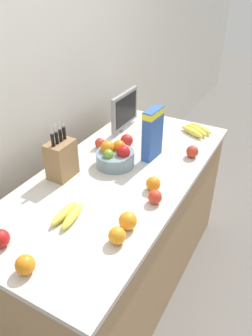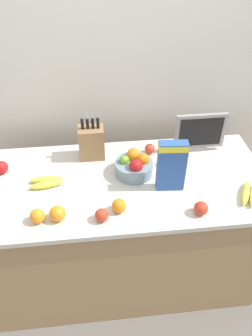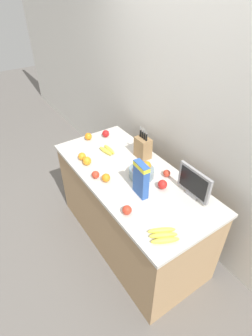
# 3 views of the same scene
# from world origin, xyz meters

# --- Properties ---
(ground_plane) EXTENTS (14.00, 14.00, 0.00)m
(ground_plane) POSITION_xyz_m (0.00, 0.00, 0.00)
(ground_plane) COLOR slate
(wall_back) EXTENTS (9.00, 0.06, 2.60)m
(wall_back) POSITION_xyz_m (0.00, 0.61, 1.30)
(wall_back) COLOR silver
(wall_back) RESTS_ON ground_plane
(counter) EXTENTS (1.71, 0.79, 0.89)m
(counter) POSITION_xyz_m (0.00, 0.00, 0.45)
(counter) COLOR tan
(counter) RESTS_ON ground_plane
(knife_block) EXTENTS (0.15, 0.11, 0.32)m
(knife_block) POSITION_xyz_m (-0.17, 0.25, 1.00)
(knife_block) COLOR #937047
(knife_block) RESTS_ON counter
(small_monitor) EXTENTS (0.32, 0.03, 0.27)m
(small_monitor) POSITION_xyz_m (0.51, 0.24, 1.03)
(small_monitor) COLOR gray
(small_monitor) RESTS_ON counter
(cereal_box) EXTENTS (0.16, 0.07, 0.31)m
(cereal_box) POSITION_xyz_m (0.25, -0.08, 1.06)
(cereal_box) COLOR #2D56A8
(cereal_box) RESTS_ON counter
(fruit_bowl) EXTENTS (0.22, 0.22, 0.14)m
(fruit_bowl) POSITION_xyz_m (0.07, 0.06, 0.95)
(fruit_bowl) COLOR gray
(fruit_bowl) RESTS_ON counter
(banana_bunch_left) EXTENTS (0.19, 0.10, 0.04)m
(banana_bunch_left) POSITION_xyz_m (-0.44, 0.01, 0.91)
(banana_bunch_left) COLOR yellow
(banana_bunch_left) RESTS_ON counter
(banana_bunch_right) EXTENTS (0.21, 0.23, 0.04)m
(banana_bunch_right) POSITION_xyz_m (0.70, -0.21, 0.91)
(banana_bunch_right) COLOR yellow
(banana_bunch_right) RESTS_ON counter
(apple_near_bananas) EXTENTS (0.07, 0.07, 0.07)m
(apple_near_bananas) POSITION_xyz_m (0.20, 0.25, 0.92)
(apple_near_bananas) COLOR red
(apple_near_bananas) RESTS_ON counter
(apple_leftmost) EXTENTS (0.07, 0.07, 0.07)m
(apple_leftmost) POSITION_xyz_m (-0.14, -0.29, 0.93)
(apple_leftmost) COLOR red
(apple_leftmost) RESTS_ON counter
(apple_rear) EXTENTS (0.08, 0.08, 0.08)m
(apple_rear) POSITION_xyz_m (0.30, 0.11, 0.93)
(apple_rear) COLOR red
(apple_rear) RESTS_ON counter
(apple_front) EXTENTS (0.07, 0.07, 0.07)m
(apple_front) POSITION_xyz_m (0.37, -0.30, 0.93)
(apple_front) COLOR red
(apple_front) RESTS_ON counter
(apple_middle) EXTENTS (0.08, 0.08, 0.08)m
(apple_middle) POSITION_xyz_m (-0.71, 0.15, 0.93)
(apple_middle) COLOR red
(apple_middle) RESTS_ON counter
(orange_front_right) EXTENTS (0.08, 0.08, 0.08)m
(orange_front_right) POSITION_xyz_m (-0.76, -0.04, 0.93)
(orange_front_right) COLOR orange
(orange_front_right) RESTS_ON counter
(orange_by_cereal) EXTENTS (0.08, 0.08, 0.08)m
(orange_by_cereal) POSITION_xyz_m (-0.46, -0.26, 0.93)
(orange_by_cereal) COLOR orange
(orange_by_cereal) RESTS_ON counter
(orange_back_center) EXTENTS (0.08, 0.08, 0.08)m
(orange_back_center) POSITION_xyz_m (-0.36, -0.26, 0.93)
(orange_back_center) COLOR orange
(orange_back_center) RESTS_ON counter
(orange_front_center) EXTENTS (0.08, 0.08, 0.08)m
(orange_front_center) POSITION_xyz_m (-0.04, -0.23, 0.93)
(orange_front_center) COLOR orange
(orange_front_center) RESTS_ON counter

